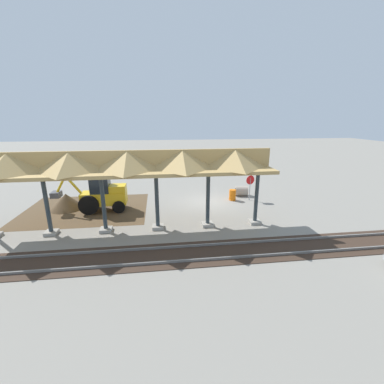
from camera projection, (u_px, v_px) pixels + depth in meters
The scene contains 9 objects.
ground_plane at pixel (209, 202), 21.09m from camera, with size 120.00×120.00×0.00m, color gray.
dirt_work_zone at pixel (86, 209), 19.36m from camera, with size 8.95×7.00×0.01m, color brown.
platform_canopy at pixel (128, 163), 14.71m from camera, with size 16.95×3.20×4.90m.
rail_tracks at pixel (239, 250), 13.35m from camera, with size 60.00×2.58×0.15m.
stop_sign at pixel (250, 183), 21.14m from camera, with size 0.74×0.22×2.11m.
backhoe at pixel (102, 194), 18.81m from camera, with size 5.21×1.73×2.82m.
dirt_mound at pixel (68, 209), 19.54m from camera, with size 5.00×5.00×2.36m, color brown.
concrete_pipe at pixel (241, 191), 22.64m from camera, with size 1.21×1.06×0.87m.
traffic_barrel at pixel (232, 195), 21.42m from camera, with size 0.56×0.56×0.90m, color orange.
Camera 1 is at (3.96, 19.66, 6.71)m, focal length 24.00 mm.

